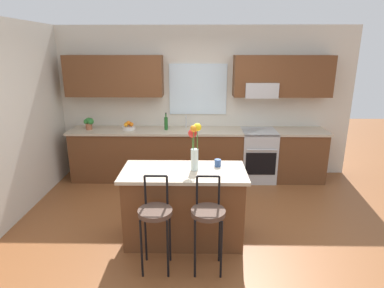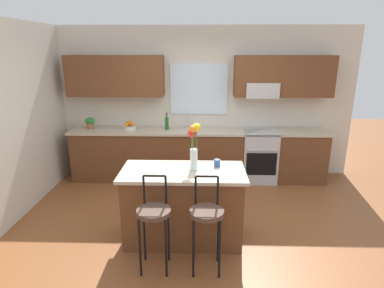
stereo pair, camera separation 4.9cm
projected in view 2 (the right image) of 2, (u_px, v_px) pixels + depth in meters
ground_plane at (197, 226)px, 4.32m from camera, size 14.00×14.00×0.00m
wall_left at (7, 123)px, 4.29m from camera, size 0.12×4.60×2.70m
back_wall_assembly at (200, 95)px, 5.79m from camera, size 5.60×0.50×2.70m
counter_run at (198, 154)px, 5.82m from camera, size 4.56×0.64×0.92m
sink_faucet at (187, 120)px, 5.79m from camera, size 0.02×0.13×0.23m
oven_range at (259, 155)px, 5.77m from camera, size 0.60×0.64×0.92m
kitchen_island at (183, 205)px, 3.92m from camera, size 1.48×0.71×0.92m
bar_stool_near at (154, 216)px, 3.34m from camera, size 0.36×0.36×1.04m
bar_stool_middle at (207, 216)px, 3.32m from camera, size 0.36×0.36×1.04m
flower_vase at (194, 144)px, 3.72m from camera, size 0.15×0.16×0.57m
mug_ceramic at (217, 163)px, 3.91m from camera, size 0.08×0.08×0.09m
fruit_bowl_oranges at (130, 126)px, 5.71m from camera, size 0.24×0.24×0.16m
bottle_olive_oil at (167, 123)px, 5.67m from camera, size 0.06×0.06×0.31m
potted_plant_small at (90, 122)px, 5.70m from camera, size 0.19×0.13×0.21m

